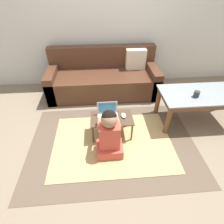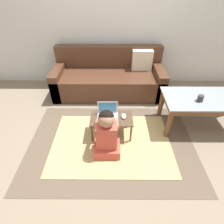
% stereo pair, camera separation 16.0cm
% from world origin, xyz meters
% --- Properties ---
extents(ground_plane, '(16.00, 16.00, 0.00)m').
position_xyz_m(ground_plane, '(0.00, 0.00, 0.00)').
color(ground_plane, '#7F705B').
extents(wall_back, '(9.00, 0.06, 2.50)m').
position_xyz_m(wall_back, '(0.00, 1.70, 1.25)').
color(wall_back, silver).
rests_on(wall_back, ground_plane).
extents(area_rug, '(2.24, 1.54, 0.01)m').
position_xyz_m(area_rug, '(-0.02, -0.09, 0.00)').
color(area_rug, brown).
rests_on(area_rug, ground_plane).
extents(couch, '(1.98, 0.81, 0.79)m').
position_xyz_m(couch, '(-0.07, 1.26, 0.28)').
color(couch, '#4C2D1E').
rests_on(couch, ground_plane).
extents(coffee_table, '(1.14, 0.59, 0.50)m').
position_xyz_m(coffee_table, '(1.28, 0.28, 0.43)').
color(coffee_table, gray).
rests_on(coffee_table, ground_plane).
extents(laptop_desk, '(0.57, 0.33, 0.31)m').
position_xyz_m(laptop_desk, '(-0.02, 0.08, 0.27)').
color(laptop_desk, '#4C3828').
rests_on(laptop_desk, ground_plane).
extents(laptop, '(0.27, 0.19, 0.20)m').
position_xyz_m(laptop, '(-0.07, 0.11, 0.34)').
color(laptop, '#B7BCC6').
rests_on(laptop, laptop_desk).
extents(computer_mouse, '(0.07, 0.11, 0.03)m').
position_xyz_m(computer_mouse, '(0.15, 0.09, 0.33)').
color(computer_mouse, silver).
rests_on(computer_mouse, laptop_desk).
extents(person_seated, '(0.33, 0.39, 0.68)m').
position_xyz_m(person_seated, '(-0.07, -0.25, 0.33)').
color(person_seated, '#CC4C3D').
rests_on(person_seated, ground_plane).
extents(cup_on_table, '(0.08, 0.08, 0.08)m').
position_xyz_m(cup_on_table, '(1.16, 0.21, 0.54)').
color(cup_on_table, '#2D2D33').
rests_on(cup_on_table, coffee_table).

